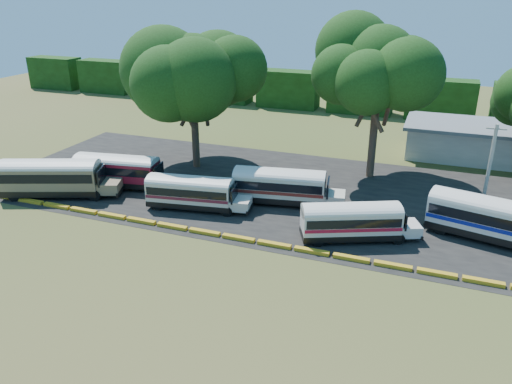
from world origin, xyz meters
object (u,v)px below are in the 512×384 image
(bus_cream_west, at_px, (192,191))
(bus_white_red, at_px, (353,220))
(bus_red, at_px, (119,169))
(tree_west, at_px, (192,77))
(bus_beige, at_px, (53,176))

(bus_cream_west, relative_size, bus_white_red, 1.01)
(bus_red, bearing_deg, tree_west, 53.60)
(bus_beige, relative_size, tree_west, 0.79)
(bus_red, distance_m, bus_white_red, 24.09)
(bus_red, relative_size, bus_white_red, 1.09)
(tree_west, bearing_deg, bus_beige, -124.74)
(tree_west, bearing_deg, bus_cream_west, -64.70)
(bus_cream_west, bearing_deg, bus_red, 157.64)
(bus_red, xyz_separation_m, bus_cream_west, (9.26, -2.17, -0.17))
(bus_red, relative_size, tree_west, 0.73)
(bus_red, distance_m, tree_west, 12.36)
(bus_red, bearing_deg, bus_cream_west, -22.32)
(bus_beige, bearing_deg, bus_white_red, -18.61)
(bus_cream_west, distance_m, tree_west, 14.24)
(bus_cream_west, bearing_deg, tree_west, 106.13)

